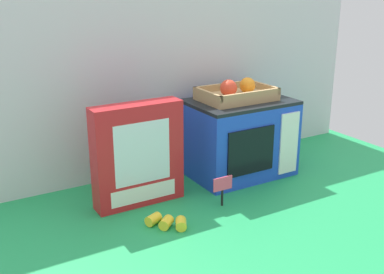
% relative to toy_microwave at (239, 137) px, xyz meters
% --- Properties ---
extents(ground_plane, '(1.70, 1.70, 0.00)m').
position_rel_toy_microwave_xyz_m(ground_plane, '(-0.14, -0.04, -0.14)').
color(ground_plane, '#219E54').
rests_on(ground_plane, ground).
extents(display_back_panel, '(1.61, 0.03, 0.64)m').
position_rel_toy_microwave_xyz_m(display_back_panel, '(-0.14, 0.20, 0.18)').
color(display_back_panel, silver).
rests_on(display_back_panel, ground).
extents(toy_microwave, '(0.37, 0.26, 0.28)m').
position_rel_toy_microwave_xyz_m(toy_microwave, '(0.00, 0.00, 0.00)').
color(toy_microwave, blue).
rests_on(toy_microwave, ground).
extents(food_groups_crate, '(0.26, 0.18, 0.08)m').
position_rel_toy_microwave_xyz_m(food_groups_crate, '(-0.01, 0.01, 0.17)').
color(food_groups_crate, tan).
rests_on(food_groups_crate, toy_microwave).
extents(cookie_set_box, '(0.29, 0.08, 0.33)m').
position_rel_toy_microwave_xyz_m(cookie_set_box, '(-0.43, -0.04, 0.03)').
color(cookie_set_box, red).
rests_on(cookie_set_box, ground).
extents(price_sign, '(0.07, 0.01, 0.10)m').
position_rel_toy_microwave_xyz_m(price_sign, '(-0.21, -0.20, -0.07)').
color(price_sign, black).
rests_on(price_sign, ground).
extents(loose_toy_banana, '(0.11, 0.12, 0.03)m').
position_rel_toy_microwave_xyz_m(loose_toy_banana, '(-0.43, -0.23, -0.13)').
color(loose_toy_banana, yellow).
rests_on(loose_toy_banana, ground).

